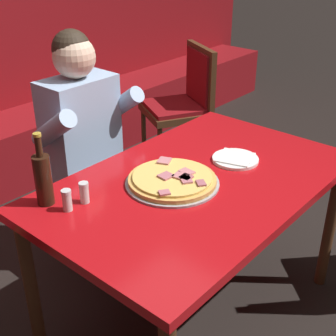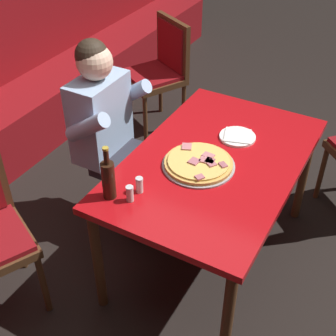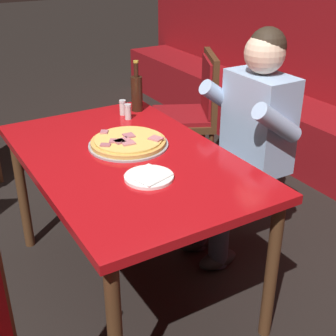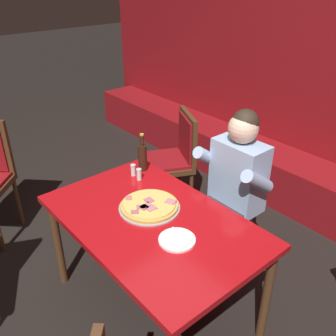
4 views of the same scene
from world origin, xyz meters
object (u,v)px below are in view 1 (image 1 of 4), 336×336
Objects in this scene: main_dining_table at (197,196)px; pizza at (172,180)px; beer_bottle at (43,178)px; diner_seated_blue_shirt at (92,144)px; shaker_oregano at (84,194)px; plate_white_paper at (235,159)px; shaker_black_pepper at (67,201)px; dining_chair_near_left at (185,99)px.

pizza is at bearing 150.76° from main_dining_table.
main_dining_table is at bearing -29.24° from pizza.
beer_bottle reaches higher than main_dining_table.
beer_bottle is 0.23× the size of diner_seated_blue_shirt.
plate_white_paper is at bearing -19.42° from shaker_oregano.
shaker_black_pepper is (-0.76, 0.25, 0.03)m from plate_white_paper.
shaker_black_pepper is at bearing 156.26° from main_dining_table.
beer_bottle is at bearing 148.33° from main_dining_table.
plate_white_paper is 0.72× the size of beer_bottle.
pizza is at bearing 167.55° from plate_white_paper.
shaker_black_pepper is (0.02, -0.10, -0.07)m from beer_bottle.
shaker_black_pepper is at bearing -138.18° from diner_seated_blue_shirt.
beer_bottle is 0.31× the size of dining_chair_near_left.
diner_seated_blue_shirt is at bearing 88.61° from main_dining_table.
shaker_oregano reaches higher than main_dining_table.
main_dining_table is 0.69m from diner_seated_blue_shirt.
plate_white_paper is (0.35, -0.08, -0.01)m from pizza.
plate_white_paper is 0.72m from shaker_oregano.
dining_chair_near_left reaches higher than pizza.
main_dining_table is 1.46× the size of dining_chair_near_left.
diner_seated_blue_shirt is (0.55, 0.37, -0.16)m from beer_bottle.
shaker_black_pepper and shaker_oregano have the same top height.
dining_chair_near_left is at bearing 22.40° from beer_bottle.
beer_bottle is 0.68m from diner_seated_blue_shirt.
shaker_black_pepper is at bearing 157.65° from pizza.
main_dining_table is 1.60m from dining_chair_near_left.
beer_bottle reaches higher than pizza.
pizza is (-0.10, 0.05, 0.10)m from main_dining_table.
plate_white_paper is 2.44× the size of shaker_black_pepper.
pizza is 1.86× the size of plate_white_paper.
pizza is 0.41× the size of dining_chair_near_left.
pizza is 1.33× the size of beer_bottle.
plate_white_paper is 1.45m from dining_chair_near_left.
shaker_black_pepper is at bearing 176.10° from shaker_oregano.
main_dining_table is 0.50m from shaker_oregano.
shaker_black_pepper reaches higher than pizza.
shaker_black_pepper reaches higher than plate_white_paper.
plate_white_paper is (0.25, -0.02, 0.09)m from main_dining_table.
pizza is 0.36m from plate_white_paper.
plate_white_paper is at bearing -5.11° from main_dining_table.
shaker_oregano reaches higher than pizza.
pizza is 0.31× the size of diner_seated_blue_shirt.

